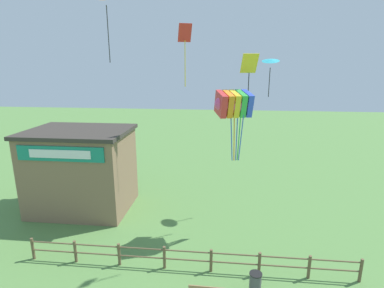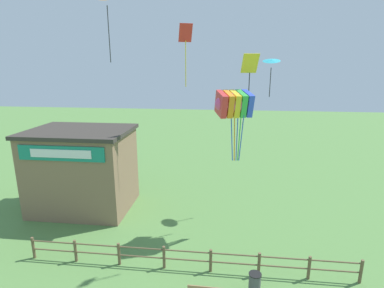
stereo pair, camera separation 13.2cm
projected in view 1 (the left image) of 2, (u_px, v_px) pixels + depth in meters
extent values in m
cylinder|color=brown|center=(33.00, 249.00, 14.97)|extent=(0.14, 0.14, 1.15)
cylinder|color=brown|center=(75.00, 251.00, 14.74)|extent=(0.14, 0.14, 1.15)
cylinder|color=brown|center=(119.00, 254.00, 14.51)|extent=(0.14, 0.14, 1.15)
cylinder|color=brown|center=(164.00, 257.00, 14.28)|extent=(0.14, 0.14, 1.15)
cylinder|color=brown|center=(211.00, 260.00, 14.06)|extent=(0.14, 0.14, 1.15)
cylinder|color=brown|center=(259.00, 264.00, 13.83)|extent=(0.14, 0.14, 1.15)
cylinder|color=brown|center=(309.00, 267.00, 13.60)|extent=(0.14, 0.14, 1.15)
cylinder|color=brown|center=(361.00, 270.00, 13.37)|extent=(0.14, 0.14, 1.15)
cylinder|color=brown|center=(188.00, 251.00, 14.07)|extent=(15.62, 0.07, 0.07)
cylinder|color=brown|center=(188.00, 260.00, 14.18)|extent=(15.62, 0.07, 0.07)
cube|color=#84664C|center=(82.00, 172.00, 19.96)|extent=(6.20, 4.58, 5.23)
cube|color=#38332D|center=(78.00, 132.00, 19.28)|extent=(6.50, 4.88, 0.24)
cube|color=#197F6B|center=(60.00, 154.00, 17.24)|extent=(5.27, 0.08, 0.90)
cube|color=silver|center=(60.00, 154.00, 17.19)|extent=(3.72, 0.04, 0.49)
cylinder|color=#4C4C51|center=(255.00, 284.00, 12.71)|extent=(0.50, 0.50, 0.94)
cylinder|color=black|center=(256.00, 274.00, 12.58)|extent=(0.54, 0.54, 0.04)
ellipsoid|color=#E54C8C|center=(234.00, 104.00, 16.11)|extent=(2.50, 2.05, 1.41)
cube|color=red|center=(221.00, 104.00, 15.94)|extent=(0.77, 1.46, 1.44)
cube|color=orange|center=(227.00, 104.00, 16.02)|extent=(0.77, 1.46, 1.44)
cube|color=yellow|center=(234.00, 104.00, 16.11)|extent=(0.77, 1.46, 1.44)
cube|color=green|center=(240.00, 103.00, 16.19)|extent=(0.77, 1.46, 1.44)
cube|color=blue|center=(246.00, 103.00, 16.27)|extent=(0.77, 1.46, 1.44)
cylinder|color=blue|center=(232.00, 138.00, 16.40)|extent=(0.23, 0.41, 2.66)
cylinder|color=orange|center=(234.00, 138.00, 16.38)|extent=(0.15, 0.43, 2.66)
cylinder|color=blue|center=(237.00, 138.00, 16.38)|extent=(0.05, 0.43, 2.66)
cylinder|color=green|center=(239.00, 138.00, 16.38)|extent=(0.15, 0.43, 2.66)
cylinder|color=blue|center=(241.00, 138.00, 16.40)|extent=(0.23, 0.41, 2.66)
cube|color=yellow|center=(249.00, 63.00, 16.69)|extent=(1.00, 0.85, 1.05)
cylinder|color=black|center=(248.00, 94.00, 17.12)|extent=(0.05, 0.05, 2.40)
cone|color=#2DB2C6|center=(271.00, 60.00, 18.69)|extent=(1.27, 1.26, 0.38)
cylinder|color=#2D2D33|center=(269.00, 82.00, 19.03)|extent=(0.05, 0.05, 1.83)
cube|color=red|center=(185.00, 33.00, 17.51)|extent=(0.89, 0.70, 1.00)
cylinder|color=yellow|center=(185.00, 64.00, 17.96)|extent=(0.05, 0.05, 2.69)
cylinder|color=#333338|center=(108.00, 34.00, 16.13)|extent=(0.05, 0.05, 2.92)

